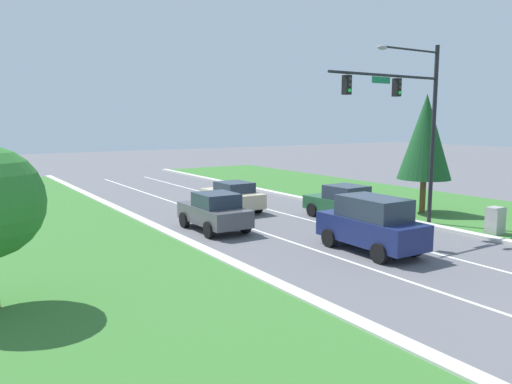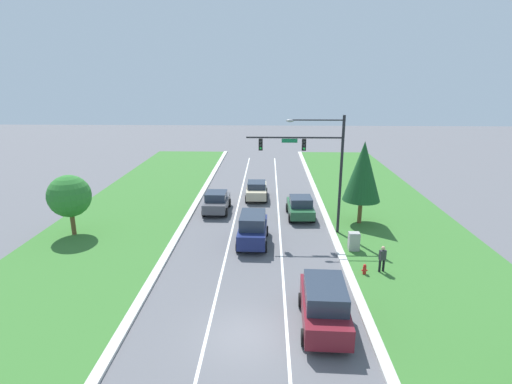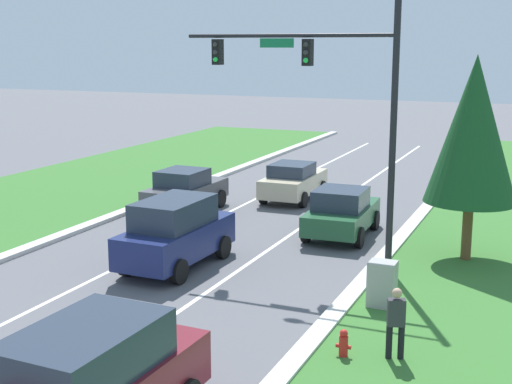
% 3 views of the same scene
% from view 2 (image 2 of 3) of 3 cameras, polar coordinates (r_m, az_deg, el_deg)
% --- Properties ---
extents(ground_plane, '(160.00, 160.00, 0.00)m').
position_cam_2_polar(ground_plane, '(18.96, -1.31, -19.83)').
color(ground_plane, '#5B5B60').
extents(curb_strip_right, '(0.50, 90.00, 0.15)m').
position_cam_2_polar(curb_strip_right, '(19.49, 16.54, -19.20)').
color(curb_strip_right, beige).
rests_on(curb_strip_right, ground_plane).
extents(curb_strip_left, '(0.50, 90.00, 0.15)m').
position_cam_2_polar(curb_strip_left, '(19.99, -18.61, -18.40)').
color(curb_strip_left, beige).
rests_on(curb_strip_left, ground_plane).
extents(grass_verge_right, '(10.00, 90.00, 0.08)m').
position_cam_2_polar(grass_verge_right, '(21.40, 30.94, -17.65)').
color(grass_verge_right, '#38702D').
rests_on(grass_verge_right, ground_plane).
extents(grass_verge_left, '(10.00, 90.00, 0.08)m').
position_cam_2_polar(grass_verge_left, '(22.29, -31.92, -16.41)').
color(grass_verge_left, '#38702D').
rests_on(grass_verge_left, ground_plane).
extents(lane_stripe_inner_left, '(0.14, 81.00, 0.01)m').
position_cam_2_polar(lane_stripe_inner_left, '(19.13, -7.04, -19.59)').
color(lane_stripe_inner_left, white).
rests_on(lane_stripe_inner_left, ground_plane).
extents(lane_stripe_inner_right, '(0.14, 81.00, 0.01)m').
position_cam_2_polar(lane_stripe_inner_right, '(18.96, 4.47, -19.87)').
color(lane_stripe_inner_right, white).
rests_on(lane_stripe_inner_right, ground_plane).
extents(traffic_signal_mast, '(6.81, 0.41, 8.63)m').
position_cam_2_polar(traffic_signal_mast, '(28.42, 8.54, 4.86)').
color(traffic_signal_mast, black).
rests_on(traffic_signal_mast, ground_plane).
extents(champagne_sedan, '(2.09, 4.31, 1.68)m').
position_cam_2_polar(champagne_sedan, '(37.70, 0.08, 0.32)').
color(champagne_sedan, beige).
rests_on(champagne_sedan, ground_plane).
extents(forest_sedan, '(2.24, 4.28, 1.78)m').
position_cam_2_polar(forest_sedan, '(32.89, 6.35, -2.11)').
color(forest_sedan, '#235633').
rests_on(forest_sedan, ground_plane).
extents(graphite_sedan, '(2.13, 4.23, 1.80)m').
position_cam_2_polar(graphite_sedan, '(34.15, -5.65, -1.36)').
color(graphite_sedan, '#4C4C51').
rests_on(graphite_sedan, ground_plane).
extents(navy_suv, '(2.14, 4.56, 2.18)m').
position_cam_2_polar(navy_suv, '(27.50, -0.46, -5.22)').
color(navy_suv, navy).
rests_on(navy_suv, ground_plane).
extents(burgundy_suv, '(2.33, 4.86, 2.19)m').
position_cam_2_polar(burgundy_suv, '(19.23, 9.74, -15.52)').
color(burgundy_suv, maroon).
rests_on(burgundy_suv, ground_plane).
extents(utility_cabinet, '(0.70, 0.60, 1.28)m').
position_cam_2_polar(utility_cabinet, '(27.33, 13.80, -6.93)').
color(utility_cabinet, '#9E9E99').
rests_on(utility_cabinet, ground_plane).
extents(pedestrian, '(0.43, 0.34, 1.69)m').
position_cam_2_polar(pedestrian, '(24.75, 17.60, -9.00)').
color(pedestrian, black).
rests_on(pedestrian, ground_plane).
extents(fire_hydrant, '(0.34, 0.20, 0.70)m').
position_cam_2_polar(fire_hydrant, '(24.45, 15.24, -10.66)').
color(fire_hydrant, red).
rests_on(fire_hydrant, ground_plane).
extents(conifer_near_right_tree, '(2.87, 2.87, 6.53)m').
position_cam_2_polar(conifer_near_right_tree, '(31.38, 15.03, 2.86)').
color(conifer_near_right_tree, brown).
rests_on(conifer_near_right_tree, ground_plane).
extents(oak_near_left_tree, '(3.01, 3.01, 4.49)m').
position_cam_2_polar(oak_near_left_tree, '(31.28, -25.11, -0.54)').
color(oak_near_left_tree, brown).
rests_on(oak_near_left_tree, ground_plane).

